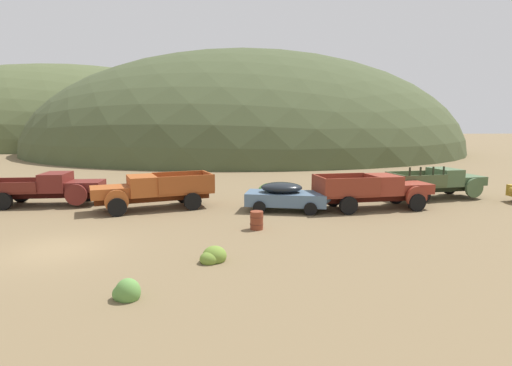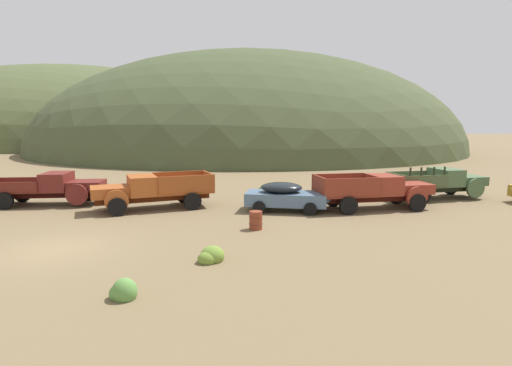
% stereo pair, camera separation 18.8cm
% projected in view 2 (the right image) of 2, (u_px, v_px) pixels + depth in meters
% --- Properties ---
extents(ground_plane, '(300.00, 300.00, 0.00)m').
position_uv_depth(ground_plane, '(54.00, 250.00, 15.62)').
color(ground_plane, brown).
extents(hill_distant, '(86.95, 58.49, 33.59)m').
position_uv_depth(hill_distant, '(71.00, 144.00, 91.07)').
color(hill_distant, '#4C5633').
rests_on(hill_distant, ground).
extents(hill_far_right, '(70.45, 64.61, 32.58)m').
position_uv_depth(hill_far_right, '(248.00, 150.00, 71.87)').
color(hill_far_right, '#424C2D').
rests_on(hill_far_right, ground).
extents(truck_oxblood, '(6.40, 2.62, 1.89)m').
position_uv_depth(truck_oxblood, '(56.00, 188.00, 24.05)').
color(truck_oxblood, black).
rests_on(truck_oxblood, ground).
extents(truck_oxide_orange, '(6.79, 4.10, 1.91)m').
position_uv_depth(truck_oxide_orange, '(145.00, 191.00, 22.72)').
color(truck_oxide_orange, '#51220D').
rests_on(truck_oxide_orange, ground).
extents(car_chalk_blue, '(4.83, 2.81, 1.57)m').
position_uv_depth(car_chalk_blue, '(288.00, 196.00, 22.36)').
color(car_chalk_blue, slate).
rests_on(car_chalk_blue, ground).
extents(truck_rust_red, '(6.69, 3.02, 1.91)m').
position_uv_depth(truck_rust_red, '(381.00, 191.00, 22.92)').
color(truck_rust_red, '#42140D').
rests_on(truck_rust_red, ground).
extents(truck_weathered_green, '(6.24, 3.26, 2.16)m').
position_uv_depth(truck_weathered_green, '(443.00, 182.00, 26.09)').
color(truck_weathered_green, '#232B1B').
rests_on(truck_weathered_green, ground).
extents(oil_drum_foreground, '(0.63, 0.63, 0.83)m').
position_uv_depth(oil_drum_foreground, '(256.00, 220.00, 18.56)').
color(oil_drum_foreground, brown).
rests_on(oil_drum_foreground, ground).
extents(bush_back_edge, '(1.31, 1.43, 1.22)m').
position_uv_depth(bush_back_edge, '(339.00, 192.00, 27.02)').
color(bush_back_edge, '#5B8E42').
rests_on(bush_back_edge, ground).
extents(bush_front_left, '(0.78, 0.64, 0.76)m').
position_uv_depth(bush_front_left, '(123.00, 292.00, 11.28)').
color(bush_front_left, '#5B8E42').
rests_on(bush_front_left, ground).
extents(bush_front_right, '(0.93, 0.87, 0.69)m').
position_uv_depth(bush_front_right, '(211.00, 257.00, 14.29)').
color(bush_front_right, olive).
rests_on(bush_front_right, ground).
extents(bush_between_trucks, '(1.38, 1.48, 1.51)m').
position_uv_depth(bush_between_trucks, '(269.00, 197.00, 24.67)').
color(bush_between_trucks, '#4C8438').
rests_on(bush_between_trucks, ground).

